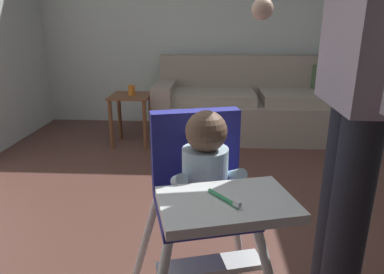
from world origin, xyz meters
name	(u,v)px	position (x,y,z in m)	size (l,w,h in m)	color
ground	(211,242)	(0.00, 0.00, -0.05)	(5.75, 6.65, 0.10)	brown
wall_far	(214,16)	(0.00, 2.55, 1.29)	(4.95, 0.06, 2.58)	silver
couch	(257,106)	(0.50, 2.03, 0.33)	(2.21, 0.86, 0.86)	gray
high_chair	(204,184)	(-0.03, -0.63, 0.64)	(0.73, 0.82, 0.94)	white
adult_standing	(359,92)	(0.49, -0.63, 1.00)	(0.51, 0.50, 1.76)	#26262E
side_table	(131,108)	(-0.83, 1.64, 0.38)	(0.40, 0.40, 0.52)	brown
sippy_cup	(132,90)	(-0.82, 1.64, 0.57)	(0.07, 0.07, 0.10)	orange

